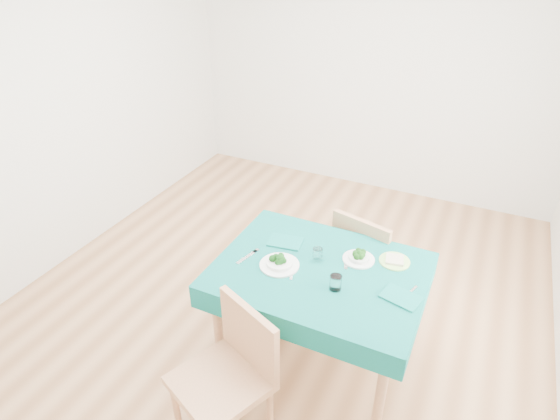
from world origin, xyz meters
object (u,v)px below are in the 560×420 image
at_px(chair_near, 218,363).
at_px(bowl_near, 279,261).
at_px(table, 318,314).
at_px(chair_far, 373,241).
at_px(bowl_far, 359,256).
at_px(side_plate, 394,261).

xyz_separation_m(chair_near, bowl_near, (0.03, 0.70, 0.21)).
bearing_deg(table, chair_far, 77.81).
xyz_separation_m(table, bowl_near, (-0.24, -0.08, 0.42)).
bearing_deg(table, bowl_far, 45.72).
bearing_deg(bowl_near, bowl_far, 32.14).
height_order(bowl_near, side_plate, bowl_near).
relative_size(bowl_near, side_plate, 1.28).
distance_m(table, bowl_far, 0.49).
relative_size(table, side_plate, 6.55).
distance_m(chair_far, bowl_far, 0.57).
distance_m(chair_far, side_plate, 0.55).
xyz_separation_m(chair_near, chair_far, (0.43, 1.50, -0.02)).
relative_size(chair_far, side_plate, 5.80).
xyz_separation_m(chair_far, bowl_near, (-0.40, -0.80, 0.23)).
bearing_deg(chair_near, bowl_far, 87.85).
height_order(bowl_far, side_plate, bowl_far).
height_order(chair_near, chair_far, chair_near).
bearing_deg(chair_near, bowl_near, 110.84).
relative_size(table, chair_far, 1.13).
distance_m(chair_near, chair_far, 1.56).
distance_m(bowl_near, side_plate, 0.73).
bearing_deg(bowl_far, table, -134.28).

